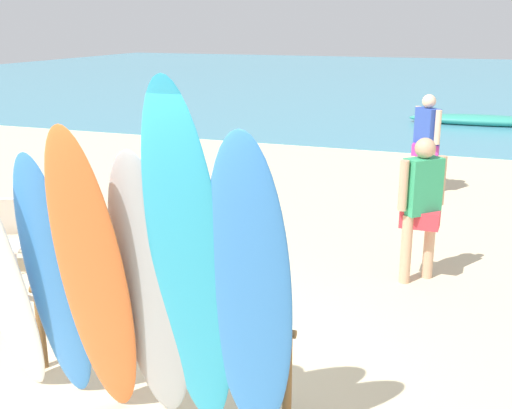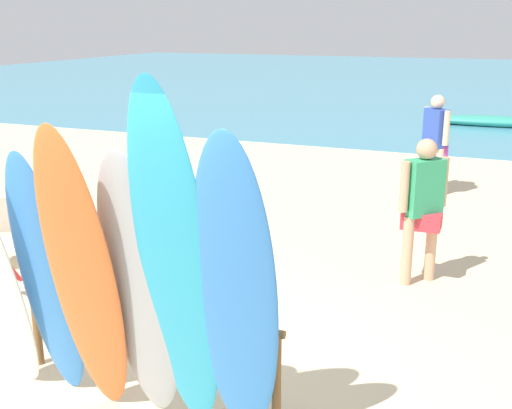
# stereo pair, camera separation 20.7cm
# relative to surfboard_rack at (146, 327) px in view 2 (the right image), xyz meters

# --- Properties ---
(ground) EXTENTS (60.00, 60.00, 0.00)m
(ground) POSITION_rel_surfboard_rack_xyz_m (0.00, 14.00, -0.57)
(ground) COLOR beige
(ocean_water) EXTENTS (60.00, 40.00, 0.02)m
(ocean_water) POSITION_rel_surfboard_rack_xyz_m (0.00, 30.57, -0.56)
(ocean_water) COLOR teal
(ocean_water) RESTS_ON ground
(surfboard_rack) EXTENTS (2.33, 0.07, 0.76)m
(surfboard_rack) POSITION_rel_surfboard_rack_xyz_m (0.00, 0.00, 0.00)
(surfboard_rack) COLOR brown
(surfboard_rack) RESTS_ON ground
(surfboard_blue_1) EXTENTS (0.48, 0.49, 2.07)m
(surfboard_blue_1) POSITION_rel_surfboard_rack_xyz_m (-0.59, -0.40, 0.47)
(surfboard_blue_1) COLOR #337AD1
(surfboard_blue_1) RESTS_ON ground
(surfboard_orange_2) EXTENTS (0.57, 0.67, 2.31)m
(surfboard_orange_2) POSITION_rel_surfboard_rack_xyz_m (-0.15, -0.53, 0.59)
(surfboard_orange_2) COLOR orange
(surfboard_orange_2) RESTS_ON ground
(surfboard_grey_3) EXTENTS (0.59, 0.48, 2.13)m
(surfboard_grey_3) POSITION_rel_surfboard_rack_xyz_m (0.21, -0.38, 0.50)
(surfboard_grey_3) COLOR #999EA3
(surfboard_grey_3) RESTS_ON ground
(surfboard_teal_4) EXTENTS (0.57, 0.61, 2.63)m
(surfboard_teal_4) POSITION_rel_surfboard_rack_xyz_m (0.56, -0.46, 0.75)
(surfboard_teal_4) COLOR #289EC6
(surfboard_teal_4) RESTS_ON ground
(surfboard_blue_5) EXTENTS (0.61, 0.59, 2.32)m
(surfboard_blue_5) POSITION_rel_surfboard_rack_xyz_m (0.97, -0.42, 0.59)
(surfboard_blue_5) COLOR #337AD1
(surfboard_blue_5) RESTS_ON ground
(beachgoer_strolling) EXTENTS (0.48, 0.50, 1.71)m
(beachgoer_strolling) POSITION_rel_surfboard_rack_xyz_m (1.36, 7.16, 0.42)
(beachgoer_strolling) COLOR beige
(beachgoer_strolling) RESTS_ON ground
(beachgoer_by_water) EXTENTS (0.47, 0.49, 1.67)m
(beachgoer_by_water) POSITION_rel_surfboard_rack_xyz_m (1.70, 3.10, 0.40)
(beachgoer_by_water) COLOR tan
(beachgoer_by_water) RESTS_ON ground
(beach_chair_blue) EXTENTS (0.71, 0.80, 0.83)m
(beach_chair_blue) POSITION_rel_surfboard_rack_xyz_m (-3.08, 1.87, -0.13)
(beach_chair_blue) COLOR #B7B7BC
(beach_chair_blue) RESTS_ON ground
(beach_chair_striped) EXTENTS (0.71, 0.81, 0.82)m
(beach_chair_striped) POSITION_rel_surfboard_rack_xyz_m (-2.08, 2.87, -0.14)
(beach_chair_striped) COLOR #B7B7BC
(beach_chair_striped) RESTS_ON ground
(distant_boat) EXTENTS (4.10, 1.02, 0.32)m
(distant_boat) POSITION_rel_surfboard_rack_xyz_m (2.14, 15.38, -0.42)
(distant_boat) COLOR teal
(distant_boat) RESTS_ON ground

